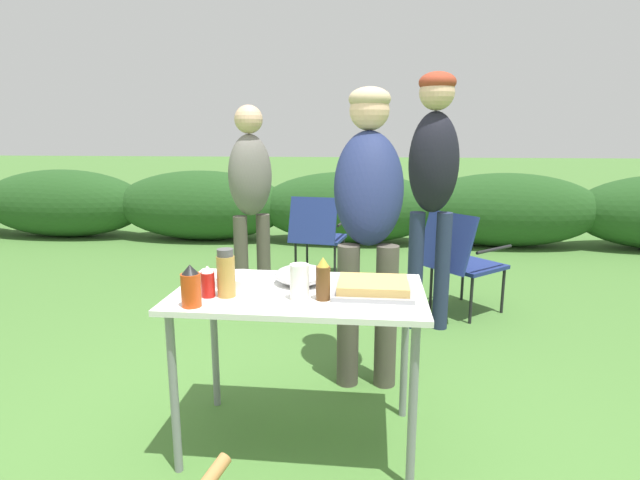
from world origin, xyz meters
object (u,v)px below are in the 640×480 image
object	(u,v)px
standing_person_in_dark_puffer	(251,189)
folding_table	(300,307)
food_tray	(373,287)
camp_chair_green_behind_table	(317,232)
ketchup_bottle	(208,282)
standing_person_with_beanie	(433,170)
mixing_bowl	(302,275)
standing_person_in_gray_fleece	(368,202)
paper_cup_stack	(299,282)
spice_jar	(226,273)
beer_bottle	(323,280)
plate_stack	(238,280)
hot_sauce_bottle	(191,287)
camp_chair_near_hedge	(460,257)

from	to	relation	value
standing_person_in_dark_puffer	folding_table	bearing A→B (deg)	-103.98
food_tray	camp_chair_green_behind_table	world-z (taller)	camp_chair_green_behind_table
ketchup_bottle	standing_person_with_beanie	distance (m)	2.00
mixing_bowl	standing_person_in_dark_puffer	size ratio (longest dim) A/B	0.15
standing_person_in_gray_fleece	paper_cup_stack	bearing A→B (deg)	-111.06
food_tray	spice_jar	world-z (taller)	spice_jar
food_tray	mixing_bowl	bearing A→B (deg)	161.22
folding_table	spice_jar	distance (m)	0.36
ketchup_bottle	standing_person_in_dark_puffer	xyz separation A→B (m)	(-0.27, 1.88, 0.19)
standing_person_in_dark_puffer	paper_cup_stack	bearing A→B (deg)	-104.63
mixing_bowl	beer_bottle	world-z (taller)	beer_bottle
paper_cup_stack	standing_person_in_dark_puffer	bearing A→B (deg)	109.55
beer_bottle	spice_jar	world-z (taller)	spice_jar
mixing_bowl	beer_bottle	size ratio (longest dim) A/B	1.36
beer_bottle	spice_jar	bearing A→B (deg)	179.98
plate_stack	beer_bottle	xyz separation A→B (m)	(0.41, -0.17, 0.06)
spice_jar	standing_person_in_dark_puffer	size ratio (longest dim) A/B	0.13
spice_jar	food_tray	bearing A→B (deg)	10.07
hot_sauce_bottle	camp_chair_near_hedge	distance (m)	2.53
mixing_bowl	food_tray	bearing A→B (deg)	-18.78
hot_sauce_bottle	standing_person_in_dark_puffer	size ratio (longest dim) A/B	0.11
standing_person_in_dark_puffer	camp_chair_near_hedge	size ratio (longest dim) A/B	1.97
mixing_bowl	hot_sauce_bottle	bearing A→B (deg)	-137.46
standing_person_in_dark_puffer	hot_sauce_bottle	bearing A→B (deg)	-117.19
hot_sauce_bottle	standing_person_in_dark_puffer	bearing A→B (deg)	97.00
folding_table	standing_person_in_dark_puffer	world-z (taller)	standing_person_in_dark_puffer
beer_bottle	camp_chair_green_behind_table	size ratio (longest dim) A/B	0.22
standing_person_in_gray_fleece	camp_chair_green_behind_table	xyz separation A→B (m)	(-0.51, 2.01, -0.58)
plate_stack	standing_person_in_dark_puffer	xyz separation A→B (m)	(-0.35, 1.70, 0.23)
paper_cup_stack	camp_chair_near_hedge	world-z (taller)	paper_cup_stack
spice_jar	standing_person_with_beanie	size ratio (longest dim) A/B	0.11
standing_person_in_dark_puffer	spice_jar	bearing A→B (deg)	-113.58
plate_stack	hot_sauce_bottle	bearing A→B (deg)	-109.22
plate_stack	camp_chair_green_behind_table	world-z (taller)	camp_chair_green_behind_table
camp_chair_green_behind_table	ketchup_bottle	bearing A→B (deg)	-84.07
spice_jar	camp_chair_green_behind_table	world-z (taller)	spice_jar
standing_person_with_beanie	beer_bottle	bearing A→B (deg)	-111.90
camp_chair_green_behind_table	camp_chair_near_hedge	world-z (taller)	same
food_tray	paper_cup_stack	bearing A→B (deg)	-159.15
camp_chair_near_hedge	ketchup_bottle	bearing A→B (deg)	-77.04
food_tray	standing_person_in_gray_fleece	world-z (taller)	standing_person_in_gray_fleece
plate_stack	standing_person_in_dark_puffer	distance (m)	1.75
folding_table	beer_bottle	xyz separation A→B (m)	(0.12, -0.11, 0.16)
spice_jar	standing_person_in_gray_fleece	size ratio (longest dim) A/B	0.12
food_tray	hot_sauce_bottle	size ratio (longest dim) A/B	1.98
food_tray	camp_chair_near_hedge	world-z (taller)	camp_chair_near_hedge
food_tray	ketchup_bottle	world-z (taller)	ketchup_bottle
mixing_bowl	camp_chair_green_behind_table	xyz separation A→B (m)	(-0.22, 2.60, -0.31)
plate_stack	food_tray	bearing A→B (deg)	-5.34
beer_bottle	spice_jar	xyz separation A→B (m)	(-0.41, 0.00, 0.01)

